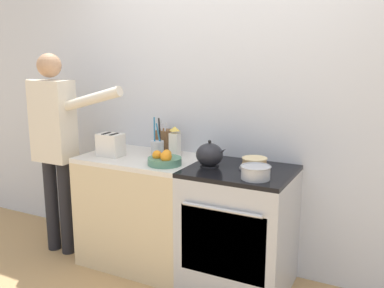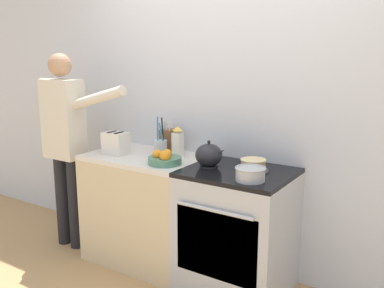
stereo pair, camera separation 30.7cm
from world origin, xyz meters
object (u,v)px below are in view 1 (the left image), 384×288
object	(u,v)px
fruit_bowl	(164,160)
tea_kettle	(209,155)
layer_cake	(254,164)
toaster	(111,145)
milk_carton	(175,143)
utensil_crock	(157,148)
mixing_bowl	(256,172)
knife_block	(164,141)
person_baker	(55,137)
stove_range	(239,229)

from	to	relation	value
fruit_bowl	tea_kettle	bearing A→B (deg)	22.74
layer_cake	fruit_bowl	xyz separation A→B (m)	(-0.61, -0.19, 0.00)
toaster	milk_carton	world-z (taller)	milk_carton
utensil_crock	fruit_bowl	xyz separation A→B (m)	(0.17, -0.17, -0.03)
layer_cake	tea_kettle	distance (m)	0.33
tea_kettle	fruit_bowl	distance (m)	0.33
tea_kettle	mixing_bowl	world-z (taller)	tea_kettle
utensil_crock	toaster	distance (m)	0.37
utensil_crock	fruit_bowl	size ratio (longest dim) A/B	1.28
fruit_bowl	milk_carton	bearing A→B (deg)	100.93
knife_block	toaster	world-z (taller)	knife_block
mixing_bowl	person_baker	bearing A→B (deg)	179.82
layer_cake	milk_carton	xyz separation A→B (m)	(-0.66, 0.05, 0.08)
stove_range	fruit_bowl	bearing A→B (deg)	-165.32
layer_cake	mixing_bowl	distance (m)	0.23
utensil_crock	fruit_bowl	distance (m)	0.24
layer_cake	knife_block	bearing A→B (deg)	170.13
fruit_bowl	stove_range	bearing A→B (deg)	14.68
stove_range	knife_block	xyz separation A→B (m)	(-0.72, 0.19, 0.54)
layer_cake	toaster	size ratio (longest dim) A/B	1.05
toaster	person_baker	world-z (taller)	person_baker
milk_carton	stove_range	bearing A→B (deg)	-9.64
tea_kettle	person_baker	xyz separation A→B (m)	(-1.32, -0.15, 0.04)
milk_carton	fruit_bowl	bearing A→B (deg)	-79.07
tea_kettle	fruit_bowl	world-z (taller)	tea_kettle
layer_cake	knife_block	size ratio (longest dim) A/B	0.80
knife_block	tea_kettle	bearing A→B (deg)	-22.39
stove_range	person_baker	size ratio (longest dim) A/B	0.53
tea_kettle	fruit_bowl	bearing A→B (deg)	-157.26
stove_range	knife_block	size ratio (longest dim) A/B	3.28
mixing_bowl	knife_block	size ratio (longest dim) A/B	0.74
stove_range	fruit_bowl	distance (m)	0.73
utensil_crock	mixing_bowl	bearing A→B (deg)	-13.42
stove_range	toaster	bearing A→B (deg)	-175.10
layer_cake	utensil_crock	bearing A→B (deg)	-179.05
mixing_bowl	utensil_crock	bearing A→B (deg)	166.58
person_baker	stove_range	bearing A→B (deg)	6.67
layer_cake	utensil_crock	xyz separation A→B (m)	(-0.78, -0.01, 0.03)
mixing_bowl	person_baker	xyz separation A→B (m)	(-1.72, 0.01, 0.07)
layer_cake	milk_carton	size ratio (longest dim) A/B	0.89
tea_kettle	person_baker	bearing A→B (deg)	-173.46
layer_cake	tea_kettle	bearing A→B (deg)	-168.89
utensil_crock	knife_block	bearing A→B (deg)	100.59
utensil_crock	toaster	world-z (taller)	utensil_crock
knife_block	milk_carton	distance (m)	0.18
stove_range	fruit_bowl	world-z (taller)	fruit_bowl
toaster	person_baker	bearing A→B (deg)	-171.56
mixing_bowl	person_baker	world-z (taller)	person_baker
tea_kettle	utensil_crock	world-z (taller)	utensil_crock
utensil_crock	person_baker	bearing A→B (deg)	-166.83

